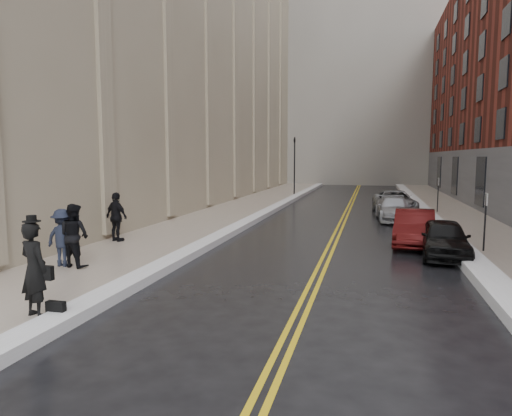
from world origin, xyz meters
The scene contains 20 objects.
ground centered at (0.00, 0.00, 0.00)m, with size 160.00×160.00×0.00m, color black.
sidewalk_left centered at (-4.50, 16.00, 0.07)m, with size 4.00×64.00×0.15m, color gray.
sidewalk_right centered at (9.00, 16.00, 0.07)m, with size 3.00×64.00×0.15m, color gray.
lane_stripe_a centered at (2.38, 16.00, 0.00)m, with size 0.12×64.00×0.01m, color gold.
lane_stripe_b centered at (2.62, 16.00, 0.00)m, with size 0.12×64.00×0.01m, color gold.
snow_ridge_left centered at (-2.20, 16.00, 0.13)m, with size 0.70×60.80×0.26m, color white.
snow_ridge_right centered at (7.15, 16.00, 0.15)m, with size 0.85×60.80×0.30m, color white.
tower_far_right centered at (14.00, 66.00, 22.00)m, with size 22.00×18.00×44.00m, color slate.
tower_far_left centered at (-12.00, 72.00, 30.00)m, with size 22.00×18.00×60.00m, color slate.
traffic_signal centered at (-2.60, 30.00, 3.08)m, with size 0.18×0.15×5.20m.
parking_sign_near centered at (7.90, 8.00, 1.36)m, with size 0.06×0.35×2.23m.
parking_sign_far centered at (7.90, 20.00, 1.36)m, with size 0.06×0.35×2.23m.
car_black centered at (6.46, 7.28, 0.66)m, with size 1.56×3.87×1.32m, color black.
car_maroon centered at (5.65, 9.35, 0.70)m, with size 1.48×4.26×1.40m, color #440C0C.
car_silver_near centered at (5.20, 16.53, 0.65)m, with size 1.81×4.45×1.29m, color #A0A1A7.
car_silver_far centered at (5.36, 19.71, 0.71)m, with size 2.36×5.13×1.43m, color gray.
pedestrian_main centered at (-2.80, -1.63, 1.16)m, with size 0.73×0.48×2.01m, color black.
pedestrian_a centered at (-4.74, 2.38, 1.12)m, with size 0.94×0.73×1.94m, color black.
pedestrian_b centered at (-5.14, 2.36, 1.03)m, with size 1.14×0.66×1.76m, color #1B2030.
pedestrian_c centered at (-5.78, 6.46, 1.13)m, with size 1.14×0.48×1.95m, color black.
Camera 1 is at (3.96, -9.49, 3.48)m, focal length 32.00 mm.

